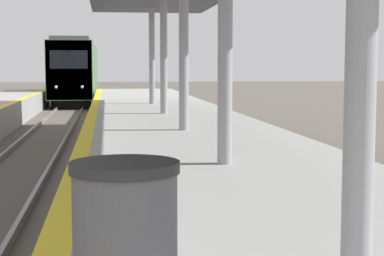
% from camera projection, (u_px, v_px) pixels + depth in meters
% --- Properties ---
extents(train, '(2.63, 19.82, 4.23)m').
position_uv_depth(train, '(77.00, 71.00, 45.79)').
color(train, black).
rests_on(train, ground).
extents(trash_bin, '(0.59, 0.59, 0.97)m').
position_uv_depth(trash_bin, '(125.00, 249.00, 3.47)').
color(trash_bin, '#4C4C51').
rests_on(trash_bin, platform_right).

